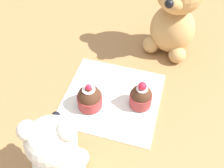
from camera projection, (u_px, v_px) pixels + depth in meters
ground_plane at (112, 98)px, 0.65m from camera, size 4.00×4.00×0.00m
knitted_placemat at (112, 98)px, 0.65m from camera, size 0.23×0.22×0.01m
teddy_bear_cream at (57, 154)px, 0.46m from camera, size 0.12×0.11×0.19m
teddy_bear_tan at (175, 12)px, 0.67m from camera, size 0.15×0.14×0.25m
cupcake_near_cream_bear at (90, 98)px, 0.61m from camera, size 0.06×0.06×0.07m
cupcake_near_tan_bear at (141, 96)px, 0.61m from camera, size 0.05×0.05×0.08m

